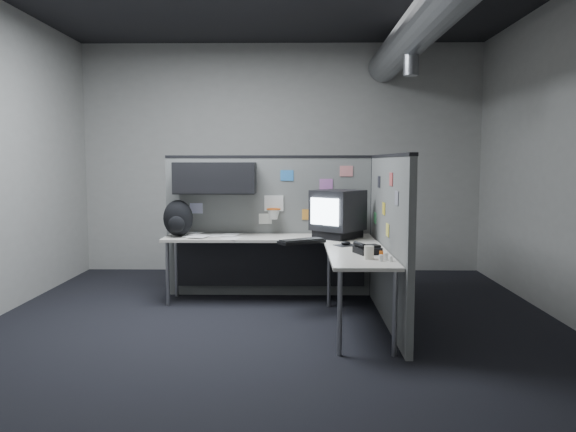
{
  "coord_description": "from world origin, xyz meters",
  "views": [
    {
      "loc": [
        0.22,
        -5.18,
        1.56
      ],
      "look_at": [
        0.13,
        0.35,
        1.02
      ],
      "focal_mm": 35.0,
      "sensor_mm": 36.0,
      "label": 1
    }
  ],
  "objects_px": {
    "monitor": "(338,213)",
    "phone": "(367,249)",
    "keyboard": "(302,241)",
    "desk": "(290,251)",
    "backpack": "(178,219)"
  },
  "relations": [
    {
      "from": "monitor",
      "to": "phone",
      "type": "bearing_deg",
      "value": -85.02
    },
    {
      "from": "keyboard",
      "to": "backpack",
      "type": "xyz_separation_m",
      "value": [
        -1.37,
        0.51,
        0.18
      ]
    },
    {
      "from": "keyboard",
      "to": "backpack",
      "type": "relative_size",
      "value": 1.25
    },
    {
      "from": "desk",
      "to": "keyboard",
      "type": "height_order",
      "value": "keyboard"
    },
    {
      "from": "backpack",
      "to": "phone",
      "type": "bearing_deg",
      "value": -14.29
    },
    {
      "from": "phone",
      "to": "desk",
      "type": "bearing_deg",
      "value": 120.29
    },
    {
      "from": "desk",
      "to": "monitor",
      "type": "relative_size",
      "value": 3.6
    },
    {
      "from": "monitor",
      "to": "keyboard",
      "type": "xyz_separation_m",
      "value": [
        -0.39,
        -0.41,
        -0.25
      ]
    },
    {
      "from": "monitor",
      "to": "phone",
      "type": "xyz_separation_m",
      "value": [
        0.19,
        -1.04,
        -0.23
      ]
    },
    {
      "from": "monitor",
      "to": "phone",
      "type": "distance_m",
      "value": 1.08
    },
    {
      "from": "keyboard",
      "to": "backpack",
      "type": "bearing_deg",
      "value": 172.59
    },
    {
      "from": "keyboard",
      "to": "phone",
      "type": "height_order",
      "value": "phone"
    },
    {
      "from": "monitor",
      "to": "backpack",
      "type": "bearing_deg",
      "value": 171.28
    },
    {
      "from": "keyboard",
      "to": "monitor",
      "type": "bearing_deg",
      "value": 58.64
    },
    {
      "from": "keyboard",
      "to": "desk",
      "type": "bearing_deg",
      "value": 131.49
    }
  ]
}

